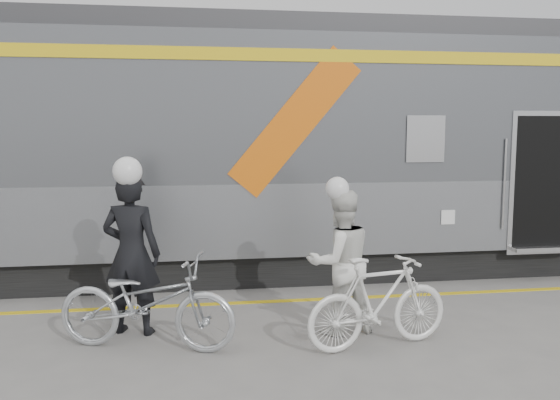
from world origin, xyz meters
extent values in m
plane|color=slate|center=(0.00, 0.00, 0.00)|extent=(90.00, 90.00, 0.00)
cube|color=black|center=(1.73, 4.20, 0.25)|extent=(24.00, 2.70, 0.50)
cube|color=#9EA0A5|center=(1.73, 4.20, 1.05)|extent=(24.00, 3.00, 1.10)
cube|color=slate|center=(1.73, 4.20, 2.70)|extent=(24.00, 3.00, 2.20)
cube|color=#38383A|center=(1.73, 4.20, 3.95)|extent=(24.00, 2.64, 0.30)
cube|color=yellow|center=(1.73, 2.69, 3.45)|extent=(24.00, 0.02, 0.18)
cube|color=orange|center=(-0.07, 2.69, 2.50)|extent=(1.96, 0.01, 2.19)
cube|color=black|center=(1.93, 2.69, 2.25)|extent=(0.55, 0.02, 0.65)
cube|color=black|center=(3.93, 2.90, 1.55)|extent=(1.05, 0.45, 2.10)
cube|color=silver|center=(3.93, 2.69, 1.55)|extent=(1.20, 0.02, 2.25)
cylinder|color=silver|center=(3.23, 2.67, 1.55)|extent=(0.04, 0.04, 1.40)
cube|color=silver|center=(3.93, 2.65, 0.52)|extent=(1.05, 0.25, 0.06)
cube|color=silver|center=(2.33, 2.69, 1.05)|extent=(0.22, 0.01, 0.22)
cube|color=yellow|center=(0.00, 2.15, 0.00)|extent=(24.00, 0.12, 0.01)
imported|color=black|center=(-2.28, 1.16, 0.96)|extent=(0.80, 0.65, 1.91)
imported|color=#B8BDC1|center=(-2.08, 0.61, 0.53)|extent=(2.12, 1.27, 1.05)
imported|color=white|center=(0.14, 0.81, 0.85)|extent=(0.94, 0.80, 1.70)
imported|color=white|center=(0.44, 0.26, 0.52)|extent=(1.78, 0.83, 1.03)
sphere|color=white|center=(-2.28, 1.16, 2.08)|extent=(0.33, 0.33, 0.33)
sphere|color=white|center=(0.14, 0.81, 1.84)|extent=(0.27, 0.27, 0.27)
camera|label=1|loc=(-1.60, -5.82, 2.42)|focal=38.00mm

